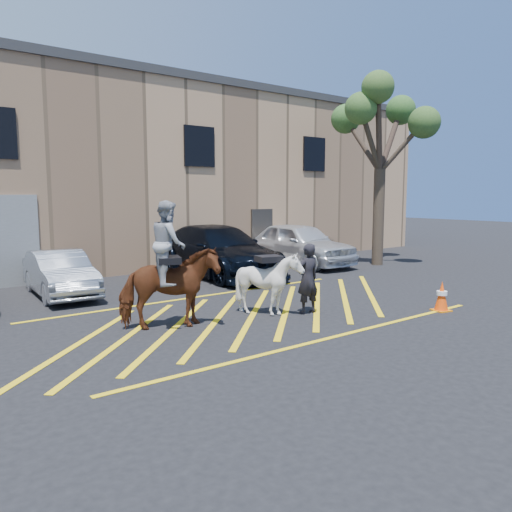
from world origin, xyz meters
TOP-DOWN VIEW (x-y plane):
  - ground at (0.00, 0.00)m, footprint 90.00×90.00m
  - car_silver_sedan at (-2.94, 4.68)m, footprint 1.57×3.89m
  - car_blue_suv at (2.48, 4.93)m, footprint 2.65×6.05m
  - car_white_suv at (6.45, 5.12)m, footprint 2.04×5.02m
  - handler at (1.07, -1.01)m, footprint 0.63×0.43m
  - warehouse at (-0.01, 11.99)m, footprint 32.42×10.20m
  - hatching_zone at (-0.00, -0.30)m, footprint 12.60×5.12m
  - mounted_bay at (-2.16, -0.24)m, footprint 2.23×1.57m
  - saddled_white at (0.26, -0.56)m, footprint 1.47×1.59m
  - traffic_cone at (3.81, -2.83)m, footprint 0.45×0.45m
  - tree at (8.99, 3.28)m, footprint 3.99×4.37m

SIDE VIEW (x-z plane):
  - ground at x=0.00m, z-range 0.00..0.00m
  - hatching_zone at x=0.00m, z-range 0.00..0.01m
  - traffic_cone at x=3.81m, z-range 0.00..0.73m
  - car_silver_sedan at x=-2.94m, z-range 0.00..1.26m
  - saddled_white at x=0.26m, z-range 0.01..1.50m
  - handler at x=1.07m, z-range 0.00..1.67m
  - car_white_suv at x=6.45m, z-range 0.00..1.71m
  - car_blue_suv at x=2.48m, z-range 0.00..1.73m
  - mounted_bay at x=-2.16m, z-range -0.26..2.43m
  - warehouse at x=-0.01m, z-range 0.00..7.30m
  - tree at x=8.99m, z-range 2.04..9.35m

